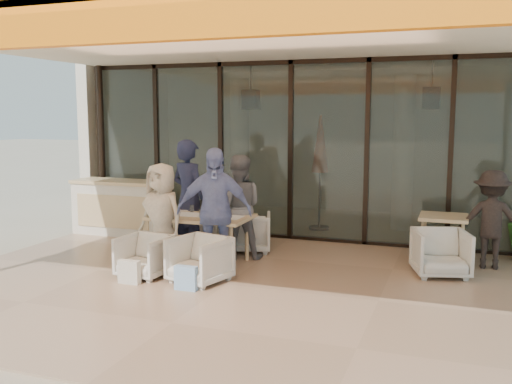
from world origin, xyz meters
TOP-DOWN VIEW (x-y plane):
  - ground at (0.00, 0.00)m, footprint 70.00×70.00m
  - terrace_floor at (0.00, 0.00)m, footprint 8.00×6.00m
  - terrace_structure at (0.00, -0.26)m, footprint 8.00×6.00m
  - glass_storefront at (0.00, 3.00)m, footprint 8.08×0.10m
  - interior_block at (0.01, 5.31)m, footprint 9.05×3.62m
  - host_counter at (-3.08, 2.30)m, footprint 1.85×0.65m
  - dining_table at (-0.81, 0.95)m, footprint 1.50×0.90m
  - chair_far_left at (-1.22, 1.89)m, footprint 0.70×0.68m
  - chair_far_right at (-0.38, 1.89)m, footprint 0.87×0.84m
  - chair_near_left at (-1.22, -0.01)m, footprint 0.70×0.67m
  - chair_near_right at (-0.38, -0.01)m, footprint 0.84×0.81m
  - diner_navy at (-1.22, 1.39)m, footprint 0.80×0.66m
  - diner_grey at (-0.38, 1.39)m, footprint 0.96×0.86m
  - diner_cream at (-1.22, 0.49)m, footprint 0.86×0.66m
  - diner_periwinkle at (-0.38, 0.49)m, footprint 1.14×0.74m
  - tote_bag_cream at (-1.22, -0.41)m, footprint 0.30×0.10m
  - tote_bag_blue at (-0.38, -0.41)m, footprint 0.30×0.10m
  - side_table at (2.65, 2.18)m, footprint 0.70×0.70m
  - side_chair at (2.65, 1.43)m, footprint 0.88×0.84m
  - standing_woman at (3.32, 2.09)m, footprint 0.96×0.57m

SIDE VIEW (x-z plane):
  - ground at x=0.00m, z-range 0.00..0.00m
  - terrace_floor at x=0.00m, z-range 0.00..0.01m
  - tote_bag_cream at x=-1.22m, z-range 0.00..0.34m
  - tote_bag_blue at x=-0.38m, z-range 0.00..0.34m
  - chair_far_left at x=-1.22m, z-range 0.00..0.60m
  - chair_near_left at x=-1.22m, z-range 0.00..0.66m
  - chair_near_right at x=-0.38m, z-range 0.00..0.71m
  - chair_far_right at x=-0.38m, z-range 0.00..0.72m
  - side_chair at x=2.65m, z-range 0.00..0.74m
  - host_counter at x=-3.08m, z-range 0.01..1.05m
  - side_table at x=2.65m, z-range 0.27..1.01m
  - dining_table at x=-0.81m, z-range 0.22..1.15m
  - standing_woman at x=3.32m, z-range 0.00..1.47m
  - diner_cream at x=-1.22m, z-range 0.00..1.56m
  - diner_grey at x=-0.38m, z-range 0.00..1.64m
  - diner_periwinkle at x=-0.38m, z-range 0.00..1.81m
  - diner_navy at x=-1.22m, z-range 0.00..1.87m
  - glass_storefront at x=0.00m, z-range 0.00..3.20m
  - interior_block at x=0.01m, z-range 0.47..3.99m
  - terrace_structure at x=0.00m, z-range 1.55..4.95m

